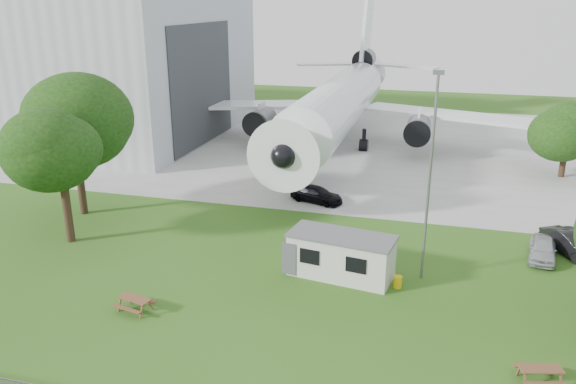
% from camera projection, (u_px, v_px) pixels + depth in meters
% --- Properties ---
extents(ground, '(160.00, 160.00, 0.00)m').
position_uv_depth(ground, '(257.00, 312.00, 29.61)').
color(ground, '#427123').
extents(concrete_apron, '(120.00, 46.00, 0.03)m').
position_uv_depth(concrete_apron, '(360.00, 143.00, 64.30)').
color(concrete_apron, '#B7B7B2').
rests_on(concrete_apron, ground).
extents(hangar, '(43.00, 31.00, 18.55)m').
position_uv_depth(hangar, '(53.00, 53.00, 68.80)').
color(hangar, '#B2B7BC').
rests_on(hangar, ground).
extents(airliner, '(46.36, 47.73, 17.69)m').
position_uv_depth(airliner, '(341.00, 100.00, 61.13)').
color(airliner, white).
rests_on(airliner, ground).
extents(site_cabin, '(6.92, 3.62, 2.62)m').
position_uv_depth(site_cabin, '(341.00, 256.00, 33.08)').
color(site_cabin, beige).
rests_on(site_cabin, ground).
extents(picnic_west, '(2.09, 1.86, 0.76)m').
position_uv_depth(picnic_west, '(136.00, 311.00, 29.72)').
color(picnic_west, brown).
rests_on(picnic_west, ground).
extents(picnic_east, '(2.11, 1.89, 0.76)m').
position_uv_depth(picnic_east, '(538.00, 383.00, 24.11)').
color(picnic_east, brown).
rests_on(picnic_east, ground).
extents(lamp_mast, '(0.16, 0.16, 12.00)m').
position_uv_depth(lamp_mast, '(429.00, 181.00, 31.30)').
color(lamp_mast, slate).
rests_on(lamp_mast, ground).
extents(tree_west_big, '(8.47, 8.47, 11.23)m').
position_uv_depth(tree_west_big, '(73.00, 124.00, 41.05)').
color(tree_west_big, '#382619').
rests_on(tree_west_big, ground).
extents(tree_west_small, '(6.32, 6.32, 9.55)m').
position_uv_depth(tree_west_small, '(59.00, 151.00, 36.24)').
color(tree_west_small, '#382619').
rests_on(tree_west_small, ground).
extents(tree_far_apron, '(5.67, 5.67, 7.19)m').
position_uv_depth(tree_far_apron, '(568.00, 131.00, 50.78)').
color(tree_far_apron, '#382619').
rests_on(tree_far_apron, ground).
extents(car_ne_hatch, '(2.14, 4.13, 1.35)m').
position_uv_depth(car_ne_hatch, '(543.00, 249.00, 35.45)').
color(car_ne_hatch, '#A6A8AD').
rests_on(car_ne_hatch, ground).
extents(car_ne_sedan, '(3.61, 4.72, 1.49)m').
position_uv_depth(car_ne_sedan, '(572.00, 244.00, 36.06)').
color(car_ne_sedan, black).
rests_on(car_ne_sedan, ground).
extents(car_apron_van, '(4.71, 2.95, 1.27)m').
position_uv_depth(car_apron_van, '(317.00, 195.00, 45.47)').
color(car_apron_van, black).
rests_on(car_apron_van, ground).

